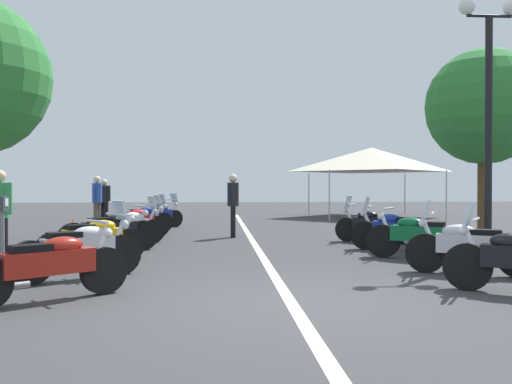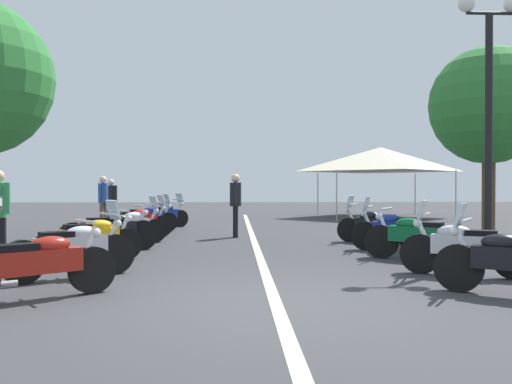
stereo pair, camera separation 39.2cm
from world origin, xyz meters
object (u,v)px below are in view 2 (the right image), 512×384
at_px(bystander_2, 111,198).
at_px(roadside_tree_1, 489,106).
at_px(motorcycle_left_row_3, 110,230).
at_px(street_lamp_twin_globe, 489,81).
at_px(motorcycle_left_row_6, 147,218).
at_px(motorcycle_left_row_4, 128,226).
at_px(motorcycle_right_row_2, 417,237).
at_px(motorcycle_left_row_1, 73,248).
at_px(traffic_cone_0, 86,233).
at_px(motorcycle_right_row_3, 396,230).
at_px(motorcycle_right_row_4, 375,225).
at_px(bystander_0, 236,200).
at_px(motorcycle_left_row_0, 37,265).
at_px(event_tent, 380,159).
at_px(motorcycle_left_row_2, 90,239).
at_px(motorcycle_left_row_5, 136,221).
at_px(motorcycle_right_row_1, 464,247).
at_px(bystander_1, 103,198).
at_px(motorcycle_left_row_7, 163,215).
at_px(traffic_cone_1, 76,230).

relative_size(bystander_2, roadside_tree_1, 0.34).
distance_m(bystander_2, roadside_tree_1, 12.90).
xyz_separation_m(motorcycle_left_row_3, street_lamp_twin_globe, (-1.61, -7.65, 3.01)).
bearing_deg(street_lamp_twin_globe, motorcycle_left_row_6, 50.15).
distance_m(motorcycle_left_row_4, motorcycle_right_row_2, 6.91).
relative_size(motorcycle_left_row_1, traffic_cone_0, 2.84).
distance_m(motorcycle_right_row_3, motorcycle_right_row_4, 1.65).
distance_m(traffic_cone_0, bystander_0, 4.11).
bearing_deg(motorcycle_left_row_0, event_tent, 24.03).
xyz_separation_m(motorcycle_left_row_2, motorcycle_left_row_5, (4.69, -0.00, 0.01)).
xyz_separation_m(motorcycle_left_row_5, motorcycle_right_row_3, (-3.25, -6.28, 0.01)).
relative_size(motorcycle_left_row_0, motorcycle_left_row_5, 0.90).
height_order(motorcycle_right_row_2, street_lamp_twin_globe, street_lamp_twin_globe).
relative_size(motorcycle_left_row_2, motorcycle_right_row_1, 0.96).
bearing_deg(event_tent, bystander_2, 111.89).
bearing_deg(motorcycle_right_row_4, traffic_cone_0, 29.66).
xyz_separation_m(motorcycle_left_row_2, motorcycle_left_row_4, (3.13, -0.09, 0.01)).
bearing_deg(motorcycle_right_row_4, motorcycle_right_row_1, 120.94).
relative_size(bystander_1, roadside_tree_1, 0.36).
height_order(motorcycle_right_row_4, street_lamp_twin_globe, street_lamp_twin_globe).
bearing_deg(motorcycle_left_row_6, motorcycle_left_row_7, 57.01).
bearing_deg(bystander_0, motorcycle_left_row_0, 74.72).
bearing_deg(street_lamp_twin_globe, motorcycle_left_row_2, 89.95).
bearing_deg(bystander_2, bystander_1, -150.19).
distance_m(motorcycle_left_row_2, motorcycle_left_row_4, 3.13).
relative_size(motorcycle_left_row_4, bystander_1, 1.03).
bearing_deg(motorcycle_right_row_3, motorcycle_left_row_0, 61.52).
bearing_deg(bystander_1, traffic_cone_1, -68.22).
bearing_deg(motorcycle_left_row_7, motorcycle_left_row_3, -129.97).
relative_size(bystander_0, event_tent, 0.32).
relative_size(motorcycle_left_row_2, roadside_tree_1, 0.37).
bearing_deg(traffic_cone_1, roadside_tree_1, -95.53).
distance_m(motorcycle_left_row_2, motorcycle_left_row_6, 6.37).
bearing_deg(traffic_cone_1, motorcycle_left_row_4, -120.51).
relative_size(motorcycle_left_row_4, traffic_cone_0, 2.97).
xyz_separation_m(motorcycle_left_row_4, street_lamp_twin_globe, (-3.13, -7.55, 3.02)).
relative_size(motorcycle_left_row_4, motorcycle_left_row_5, 0.94).
relative_size(motorcycle_left_row_0, motorcycle_right_row_3, 0.90).
height_order(motorcycle_left_row_7, motorcycle_right_row_3, motorcycle_right_row_3).
distance_m(motorcycle_left_row_2, roadside_tree_1, 10.06).
distance_m(motorcycle_left_row_0, motorcycle_right_row_3, 7.71).
distance_m(motorcycle_left_row_0, bystander_0, 8.47).
height_order(motorcycle_left_row_6, traffic_cone_1, motorcycle_left_row_6).
relative_size(street_lamp_twin_globe, traffic_cone_1, 8.33).
relative_size(motorcycle_left_row_6, roadside_tree_1, 0.38).
bearing_deg(traffic_cone_0, bystander_1, 9.00).
height_order(motorcycle_left_row_7, bystander_0, bystander_0).
bearing_deg(motorcycle_left_row_1, motorcycle_left_row_6, 53.92).
distance_m(motorcycle_right_row_2, motorcycle_right_row_4, 3.12).
relative_size(motorcycle_right_row_4, bystander_2, 1.09).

